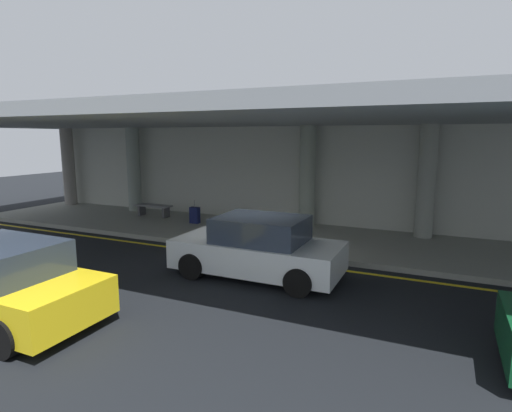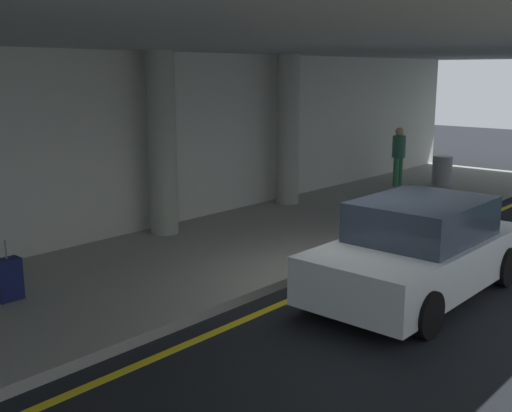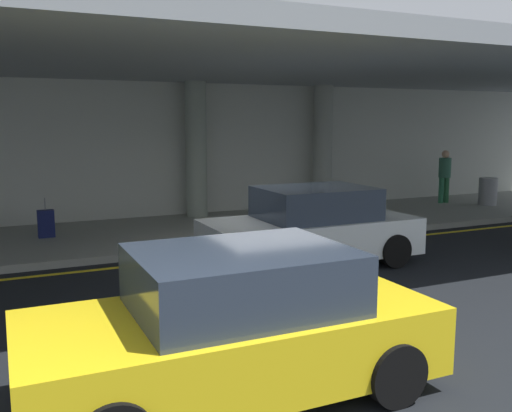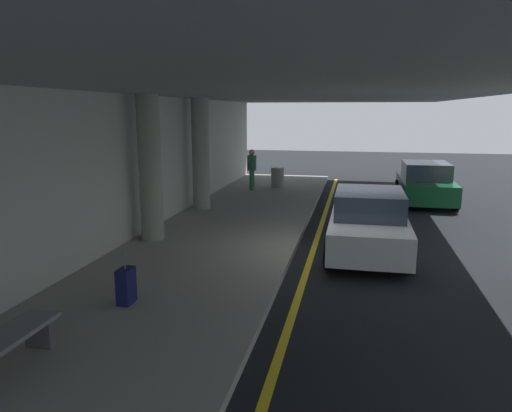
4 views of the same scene
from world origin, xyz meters
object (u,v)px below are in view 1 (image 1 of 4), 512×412
object	(u,v)px
support_column_center	(307,177)
support_column_far_left	(69,167)
car_white	(258,248)
suitcase_upright_primary	(195,215)
support_column_left_mid	(134,169)
support_column_right_mid	(427,182)
bench_metal	(154,208)

from	to	relation	value
support_column_center	support_column_far_left	bearing A→B (deg)	180.00
car_white	suitcase_upright_primary	xyz separation A→B (m)	(-4.50, 4.11, -0.25)
support_column_left_mid	support_column_far_left	bearing A→B (deg)	180.00
car_white	suitcase_upright_primary	bearing A→B (deg)	-45.78
support_column_left_mid	car_white	size ratio (longest dim) A/B	0.89
support_column_left_mid	support_column_center	distance (m)	8.00
support_column_right_mid	suitcase_upright_primary	xyz separation A→B (m)	(-8.02, -1.30, -1.51)
support_column_center	car_white	bearing A→B (deg)	-84.91
support_column_right_mid	support_column_center	bearing A→B (deg)	180.00
support_column_far_left	suitcase_upright_primary	distance (m)	8.23
support_column_far_left	support_column_right_mid	distance (m)	16.00
support_column_center	car_white	size ratio (longest dim) A/B	0.89
support_column_right_mid	car_white	xyz separation A→B (m)	(-3.52, -5.41, -1.26)
car_white	bench_metal	xyz separation A→B (m)	(-6.81, 4.57, -0.21)
support_column_far_left	support_column_left_mid	xyz separation A→B (m)	(4.00, 0.00, 0.00)
support_column_center	suitcase_upright_primary	world-z (taller)	support_column_center
support_column_left_mid	bench_metal	xyz separation A→B (m)	(1.67, -0.84, -1.47)
support_column_far_left	bench_metal	size ratio (longest dim) A/B	2.28
support_column_center	support_column_right_mid	xyz separation A→B (m)	(4.00, 0.00, 0.00)
support_column_far_left	car_white	world-z (taller)	support_column_far_left
support_column_center	bench_metal	size ratio (longest dim) A/B	2.28
support_column_left_mid	suitcase_upright_primary	xyz separation A→B (m)	(3.98, -1.30, -1.51)
support_column_center	bench_metal	bearing A→B (deg)	-172.47
support_column_right_mid	suitcase_upright_primary	bearing A→B (deg)	-170.80
bench_metal	support_column_far_left	bearing A→B (deg)	171.60
support_column_far_left	bench_metal	distance (m)	5.92
support_column_left_mid	support_column_right_mid	distance (m)	12.00
support_column_far_left	support_column_center	world-z (taller)	same
support_column_center	support_column_right_mid	world-z (taller)	same
support_column_right_mid	support_column_far_left	bearing A→B (deg)	180.00
support_column_far_left	suitcase_upright_primary	size ratio (longest dim) A/B	4.06
support_column_far_left	support_column_right_mid	size ratio (longest dim) A/B	1.00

